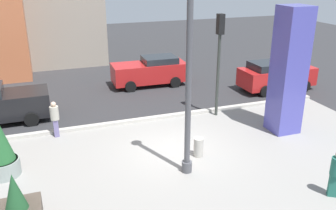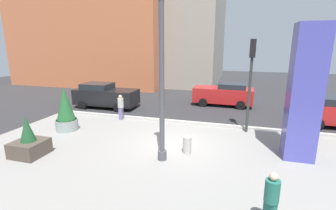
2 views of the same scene
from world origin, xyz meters
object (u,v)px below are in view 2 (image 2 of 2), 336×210
(traffic_light_far_side, at_px, (251,71))
(car_curb_west, at_px, (105,95))
(concrete_bollard, at_px, (187,145))
(potted_plant_by_pillar, at_px, (29,143))
(car_passing_lane, at_px, (224,94))
(potted_plant_curbside, at_px, (66,111))
(art_pillar_blue, at_px, (304,94))
(pedestrian_crossing, at_px, (271,198))
(pedestrian_by_curb, at_px, (121,106))
(lamp_post, at_px, (162,83))

(traffic_light_far_side, bearing_deg, car_curb_west, 165.46)
(concrete_bollard, bearing_deg, potted_plant_by_pillar, -161.73)
(potted_plant_by_pillar, distance_m, car_curb_west, 8.21)
(traffic_light_far_side, bearing_deg, concrete_bollard, -125.58)
(potted_plant_by_pillar, xyz_separation_m, car_passing_lane, (7.18, 11.20, 0.31))
(potted_plant_by_pillar, height_order, concrete_bollard, potted_plant_by_pillar)
(potted_plant_by_pillar, distance_m, traffic_light_far_side, 10.71)
(potted_plant_curbside, bearing_deg, concrete_bollard, -8.51)
(concrete_bollard, distance_m, traffic_light_far_side, 5.14)
(potted_plant_by_pillar, bearing_deg, art_pillar_blue, 15.68)
(art_pillar_blue, xyz_separation_m, potted_plant_by_pillar, (-10.71, -3.01, -2.10))
(potted_plant_curbside, bearing_deg, pedestrian_crossing, -25.96)
(car_passing_lane, distance_m, pedestrian_by_curb, 8.03)
(lamp_post, height_order, traffic_light_far_side, lamp_post)
(potted_plant_curbside, height_order, traffic_light_far_side, traffic_light_far_side)
(potted_plant_curbside, relative_size, concrete_bollard, 3.19)
(traffic_light_far_side, height_order, pedestrian_by_curb, traffic_light_far_side)
(potted_plant_curbside, bearing_deg, car_curb_west, 96.34)
(concrete_bollard, relative_size, pedestrian_crossing, 0.48)
(car_curb_west, bearing_deg, pedestrian_crossing, -43.36)
(potted_plant_curbside, relative_size, car_passing_lane, 0.54)
(car_passing_lane, height_order, car_curb_west, car_curb_west)
(lamp_post, xyz_separation_m, car_passing_lane, (1.72, 10.01, -2.26))
(potted_plant_curbside, xyz_separation_m, car_curb_west, (-0.56, 5.01, -0.19))
(art_pillar_blue, distance_m, potted_plant_by_pillar, 11.32)
(art_pillar_blue, bearing_deg, potted_plant_by_pillar, -164.32)
(pedestrian_by_curb, bearing_deg, pedestrian_crossing, -43.09)
(art_pillar_blue, relative_size, concrete_bollard, 7.13)
(lamp_post, height_order, car_curb_west, lamp_post)
(lamp_post, bearing_deg, concrete_bollard, 46.71)
(pedestrian_by_curb, relative_size, pedestrian_crossing, 1.00)
(potted_plant_curbside, bearing_deg, potted_plant_by_pillar, -79.06)
(potted_plant_curbside, relative_size, car_curb_west, 0.52)
(art_pillar_blue, height_order, pedestrian_crossing, art_pillar_blue)
(concrete_bollard, bearing_deg, car_passing_lane, 84.43)
(art_pillar_blue, distance_m, traffic_light_far_side, 3.25)
(lamp_post, height_order, potted_plant_by_pillar, lamp_post)
(potted_plant_curbside, distance_m, concrete_bollard, 7.00)
(lamp_post, height_order, potted_plant_curbside, lamp_post)
(potted_plant_by_pillar, relative_size, car_passing_lane, 0.39)
(potted_plant_by_pillar, bearing_deg, pedestrian_crossing, -10.28)
(potted_plant_by_pillar, distance_m, pedestrian_by_curb, 5.85)
(car_curb_west, bearing_deg, pedestrian_by_curb, -44.20)
(potted_plant_curbside, distance_m, pedestrian_crossing, 10.91)
(traffic_light_far_side, xyz_separation_m, car_passing_lane, (-1.59, 5.65, -2.36))
(art_pillar_blue, height_order, car_curb_west, art_pillar_blue)
(pedestrian_crossing, bearing_deg, pedestrian_by_curb, 136.91)
(car_curb_west, distance_m, pedestrian_by_curb, 3.48)
(potted_plant_curbside, distance_m, car_passing_lane, 11.22)
(pedestrian_crossing, bearing_deg, car_curb_west, 136.64)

